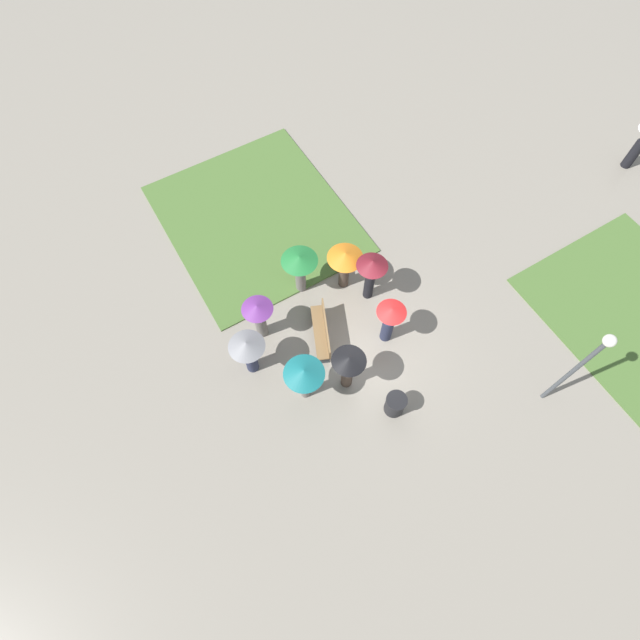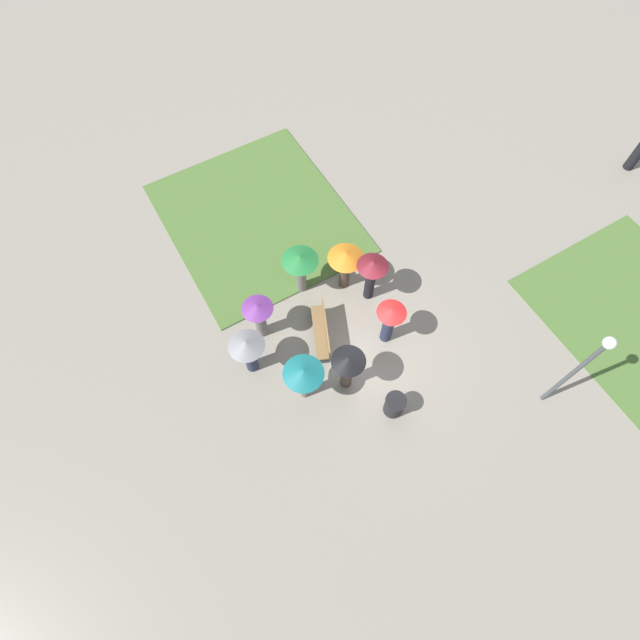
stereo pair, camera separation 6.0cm
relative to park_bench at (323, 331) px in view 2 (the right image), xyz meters
The scene contains 13 objects.
ground_plane 1.66m from the park_bench, 48.04° to the left, with size 90.00×90.00×0.00m, color gray.
lawn_patch_near 5.46m from the park_bench, behind, with size 7.11×6.24×0.06m.
park_bench is the anchor object (origin of this frame).
lamp_post 7.35m from the park_bench, 42.75° to the left, with size 0.32×0.32×4.16m.
trash_bin 3.20m from the park_bench, 11.07° to the left, with size 0.63×0.63×0.83m.
crowd_person_red 2.15m from the park_bench, 60.39° to the left, with size 0.91×0.91×1.86m.
crowd_person_teal 2.22m from the park_bench, 46.20° to the right, with size 1.18×1.18×1.89m.
crowd_person_grey 2.55m from the park_bench, 95.67° to the right, with size 1.08×1.08×1.81m.
crowd_person_green 2.21m from the park_bench, behind, with size 1.18×1.18×1.85m.
crowd_person_maroon 2.42m from the park_bench, 105.88° to the left, with size 1.00×1.00×2.01m.
crowd_person_black 1.92m from the park_bench, ahead, with size 1.00×1.00×1.95m.
crowd_person_orange 2.36m from the park_bench, 130.25° to the left, with size 1.16×1.16×1.78m.
crowd_person_purple 2.08m from the park_bench, 126.35° to the right, with size 0.97×0.97×1.77m.
Camera 2 is at (4.91, -4.76, 14.59)m, focal length 28.00 mm.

